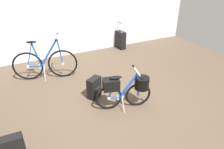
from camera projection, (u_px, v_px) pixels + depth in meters
The scene contains 7 objects.
ground_plane at pixel (117, 108), 3.71m from camera, with size 8.15×8.15×0.00m, color brown.
back_wall at pixel (65, 5), 5.40m from camera, with size 8.15×0.10×2.78m, color silver.
folding_bike_foreground at pixel (126, 88), 3.58m from camera, with size 0.99×0.52×0.73m.
display_bike_left at pixel (45, 63), 4.56m from camera, with size 1.38×0.57×0.99m.
rolling_suitcase at pixel (121, 40), 6.34m from camera, with size 0.20×0.37×0.83m.
backpack_on_floor at pixel (12, 146), 2.73m from camera, with size 0.32×0.18×0.31m.
handbag_on_floor at pixel (94, 88), 3.95m from camera, with size 0.33×0.29×0.42m.
Camera 1 is at (-1.44, -2.62, 2.29)m, focal length 32.55 mm.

